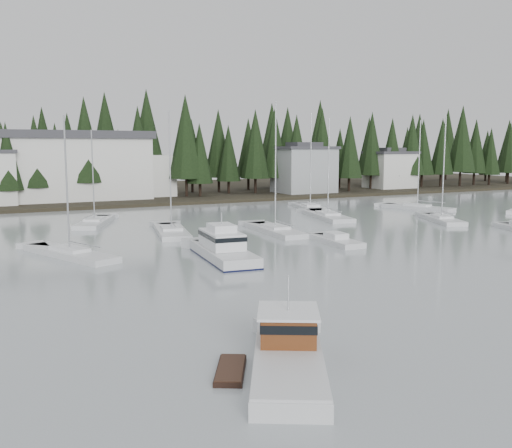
# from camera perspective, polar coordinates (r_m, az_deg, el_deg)

# --- Properties ---
(far_shore_land) EXTENTS (240.00, 54.00, 1.00)m
(far_shore_land) POSITION_cam_1_polar(r_m,az_deg,el_deg) (111.78, -16.55, 2.83)
(far_shore_land) COLOR black
(far_shore_land) RESTS_ON ground
(conifer_treeline) EXTENTS (200.00, 22.00, 20.00)m
(conifer_treeline) POSITION_cam_1_polar(r_m,az_deg,el_deg) (101.01, -15.44, 2.39)
(conifer_treeline) COLOR black
(conifer_treeline) RESTS_ON ground
(house_east_a) EXTENTS (10.60, 8.48, 9.25)m
(house_east_a) POSITION_cam_1_polar(r_m,az_deg,el_deg) (106.44, 4.81, 5.54)
(house_east_a) COLOR #999EA0
(house_east_a) RESTS_ON ground
(house_east_b) EXTENTS (9.54, 7.42, 8.25)m
(house_east_b) POSITION_cam_1_polar(r_m,az_deg,el_deg) (120.96, 13.27, 5.38)
(house_east_b) COLOR silver
(house_east_b) RESTS_ON ground
(harbor_inn) EXTENTS (29.50, 11.50, 10.90)m
(harbor_inn) POSITION_cam_1_polar(r_m,az_deg,el_deg) (96.52, -16.86, 5.54)
(harbor_inn) COLOR silver
(harbor_inn) RESTS_ON ground
(lobster_boat_brown) EXTENTS (6.40, 8.55, 4.08)m
(lobster_boat_brown) POSITION_cam_1_polar(r_m,az_deg,el_deg) (23.47, 3.04, -13.30)
(lobster_boat_brown) COLOR silver
(lobster_boat_brown) RESTS_ON ground
(cabin_cruiser_center) EXTENTS (4.16, 10.19, 4.26)m
(cabin_cruiser_center) POSITION_cam_1_polar(r_m,az_deg,el_deg) (45.70, -3.32, -2.69)
(cabin_cruiser_center) COLOR silver
(cabin_cruiser_center) RESTS_ON ground
(sailboat_1) EXTENTS (4.96, 10.75, 13.05)m
(sailboat_1) POSITION_cam_1_polar(r_m,az_deg,el_deg) (59.43, -8.46, -0.91)
(sailboat_1) COLOR silver
(sailboat_1) RESTS_ON ground
(sailboat_2) EXTENTS (5.31, 10.22, 14.19)m
(sailboat_2) POSITION_cam_1_polar(r_m,az_deg,el_deg) (82.34, 5.45, 1.54)
(sailboat_2) COLOR silver
(sailboat_2) RESTS_ON ground
(sailboat_3) EXTENTS (5.34, 10.99, 13.15)m
(sailboat_3) POSITION_cam_1_polar(r_m,az_deg,el_deg) (85.14, 15.83, 1.48)
(sailboat_3) COLOR silver
(sailboat_3) RESTS_ON ground
(sailboat_4) EXTENTS (6.05, 9.69, 13.05)m
(sailboat_4) POSITION_cam_1_polar(r_m,az_deg,el_deg) (72.09, 18.05, 0.31)
(sailboat_4) COLOR silver
(sailboat_4) RESTS_ON ground
(sailboat_5) EXTENTS (6.39, 11.03, 11.92)m
(sailboat_5) POSITION_cam_1_polar(r_m,az_deg,el_deg) (49.08, -18.11, -3.03)
(sailboat_5) COLOR silver
(sailboat_5) RESTS_ON ground
(sailboat_7) EXTENTS (5.33, 11.38, 12.91)m
(sailboat_7) POSITION_cam_1_polar(r_m,az_deg,el_deg) (72.40, 7.19, 0.65)
(sailboat_7) COLOR silver
(sailboat_7) RESTS_ON ground
(sailboat_9) EXTENTS (6.62, 10.51, 11.37)m
(sailboat_9) POSITION_cam_1_polar(r_m,az_deg,el_deg) (68.54, -15.82, 0.02)
(sailboat_9) COLOR silver
(sailboat_9) RESTS_ON ground
(sailboat_10) EXTENTS (3.49, 10.74, 14.11)m
(sailboat_10) POSITION_cam_1_polar(r_m,az_deg,el_deg) (59.70, 1.94, -0.78)
(sailboat_10) COLOR silver
(sailboat_10) RESTS_ON ground
(runabout_1) EXTENTS (2.66, 6.94, 1.42)m
(runabout_1) POSITION_cam_1_polar(r_m,az_deg,el_deg) (53.35, 7.99, -1.80)
(runabout_1) COLOR silver
(runabout_1) RESTS_ON ground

